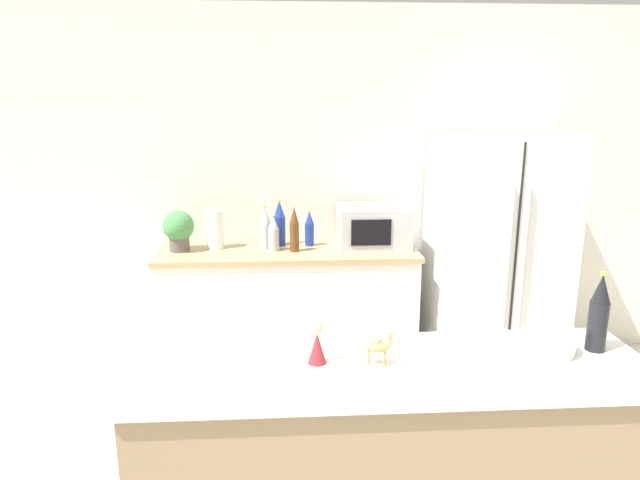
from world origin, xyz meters
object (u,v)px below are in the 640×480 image
Objects in this scene: wine_bottle at (599,314)px; camel_figurine at (378,346)px; back_bottle_2 at (279,223)px; wise_man_figurine_blue at (317,345)px; back_bottle_3 at (294,230)px; fruit_bowl at (549,343)px; refrigerator at (495,257)px; back_bottle_0 at (265,228)px; back_bottle_4 at (309,229)px; microwave at (373,226)px; paper_towel_roll at (215,229)px; back_bottle_1 at (274,234)px; potted_plant at (179,229)px.

wine_bottle is 0.84m from camel_figurine.
back_bottle_2 is 2.01m from wise_man_figurine_blue.
back_bottle_3 is 2.01m from fruit_bowl.
camel_figurine is (-1.13, -1.88, 0.23)m from refrigerator.
back_bottle_3 is 1.97× the size of wise_man_figurine_blue.
back_bottle_0 is 1.94m from wise_man_figurine_blue.
camel_figurine is at bearing -85.62° from back_bottle_4.
wise_man_figurine_blue is (-1.34, -1.85, 0.22)m from refrigerator.
paper_towel_roll is at bearing 179.34° from microwave.
wise_man_figurine_blue is at bearing -177.24° from fruit_bowl.
wine_bottle is at bearing -99.26° from refrigerator.
wine_bottle is (1.29, -1.88, 0.08)m from back_bottle_0.
paper_towel_roll is at bearing 168.04° from back_bottle_1.
back_bottle_3 reaches higher than microwave.
back_bottle_1 reaches higher than fruit_bowl.
refrigerator is 1.41m from back_bottle_3.
refrigerator is 2.30m from wise_man_figurine_blue.
potted_plant is at bearing 177.27° from back_bottle_1.
potted_plant is 0.91× the size of wine_bottle.
refrigerator is at bearing -2.70° from paper_towel_roll.
microwave is 0.44m from back_bottle_4.
paper_towel_roll is 2.08× the size of camel_figurine.
back_bottle_0 is 0.96× the size of wine_bottle.
camel_figurine is (-0.83, -0.07, -0.07)m from wine_bottle.
back_bottle_3 is at bearing 98.00° from camel_figurine.
back_bottle_4 is 2.01m from camel_figurine.
potted_plant is at bearing -174.28° from back_bottle_4.
back_bottle_0 is at bearing 154.38° from back_bottle_3.
microwave is at bearing 174.69° from refrigerator.
back_bottle_0 is 1.85× the size of wise_man_figurine_blue.
back_bottle_1 is 2.10m from fruit_bowl.
refrigerator is 1.60m from back_bottle_0.
fruit_bowl is (0.37, -1.89, -0.03)m from microwave.
wise_man_figurine_blue is at bearing -84.30° from back_bottle_1.
back_bottle_1 is at bearing 124.25° from wine_bottle.
microwave is 1.99m from wise_man_figurine_blue.
paper_towel_roll is at bearing 167.98° from back_bottle_3.
refrigerator is 1.51m from back_bottle_2.
back_bottle_2 is at bearing 8.82° from paper_towel_roll.
back_bottle_1 is (0.63, -0.03, -0.04)m from potted_plant.
microwave is (1.32, 0.04, -0.01)m from potted_plant.
wine_bottle is (1.23, -1.81, 0.11)m from back_bottle_1.
paper_towel_roll reaches higher than wise_man_figurine_blue.
wise_man_figurine_blue is (0.82, -1.89, -0.01)m from potted_plant.
refrigerator is at bearing 54.01° from wise_man_figurine_blue.
potted_plant is 1.35× the size of fruit_bowl.
refrigerator is 1.30m from back_bottle_4.
fruit_bowl is (1.69, -1.84, -0.04)m from potted_plant.
back_bottle_4 is at bearing -9.46° from back_bottle_2.
microwave is at bearing 75.46° from wise_man_figurine_blue.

